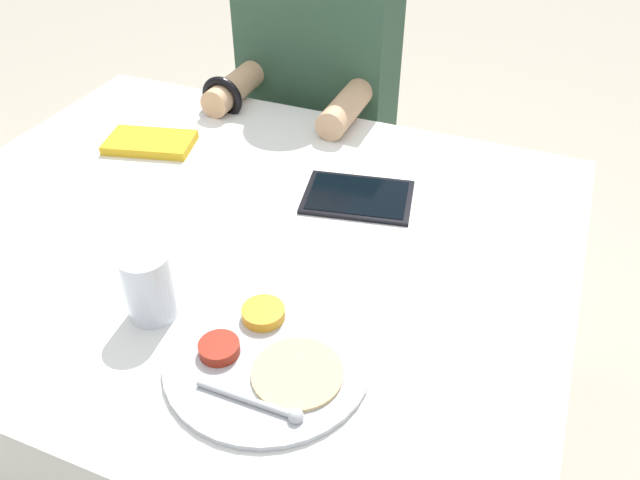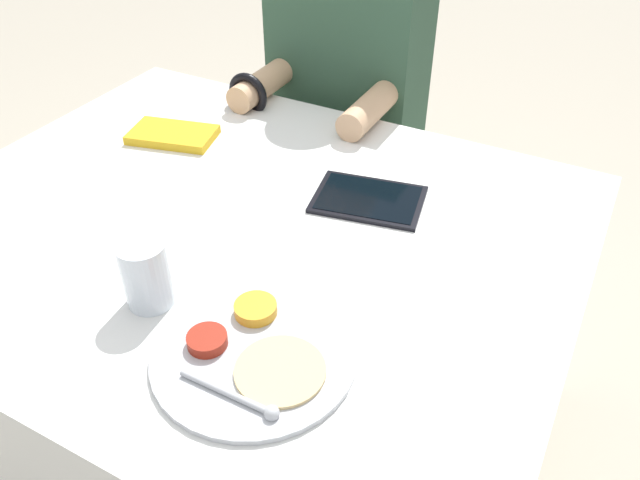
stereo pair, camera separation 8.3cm
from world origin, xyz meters
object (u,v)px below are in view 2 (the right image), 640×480
object	(u,v)px
red_notebook	(173,135)
person_diner	(346,128)
tablet_device	(369,199)
drinking_glass	(146,274)
thali_tray	(254,352)

from	to	relation	value
red_notebook	person_diner	xyz separation A→B (m)	(0.22, 0.48, -0.15)
tablet_device	drinking_glass	bearing A→B (deg)	-114.21
thali_tray	tablet_device	world-z (taller)	thali_tray
person_diner	drinking_glass	size ratio (longest dim) A/B	10.27
drinking_glass	person_diner	bearing A→B (deg)	96.10
red_notebook	tablet_device	world-z (taller)	red_notebook
tablet_device	drinking_glass	size ratio (longest dim) A/B	2.07
red_notebook	tablet_device	xyz separation A→B (m)	(0.51, -0.02, -0.00)
person_diner	red_notebook	bearing A→B (deg)	-114.22
red_notebook	person_diner	bearing A→B (deg)	65.78
person_diner	thali_tray	bearing A→B (deg)	-71.88
thali_tray	tablet_device	size ratio (longest dim) A/B	1.27
tablet_device	drinking_glass	distance (m)	0.48
person_diner	tablet_device	bearing A→B (deg)	-59.72
red_notebook	drinking_glass	bearing A→B (deg)	-55.06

